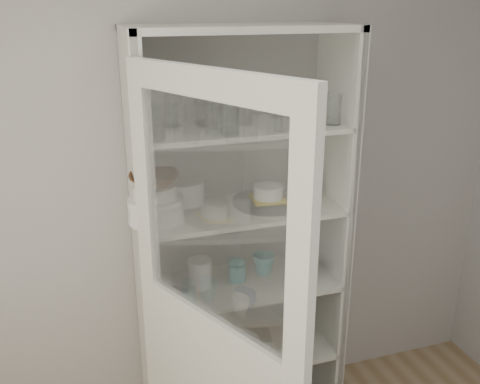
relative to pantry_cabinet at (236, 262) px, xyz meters
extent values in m
cube|color=#BBB9B6|center=(-0.20, 0.16, 0.36)|extent=(3.60, 0.02, 2.60)
cube|color=beige|center=(-0.48, -0.06, 0.11)|extent=(0.03, 0.45, 2.10)
cube|color=beige|center=(0.48, -0.06, 0.11)|extent=(0.03, 0.45, 2.10)
cube|color=#979590|center=(0.00, 0.15, 0.11)|extent=(1.00, 0.03, 2.10)
cube|color=beige|center=(0.00, -0.06, 1.14)|extent=(1.00, 0.45, 0.03)
cube|color=silver|center=(0.00, -0.08, -0.49)|extent=(0.94, 0.42, 0.02)
cube|color=silver|center=(0.00, -0.08, -0.09)|extent=(0.94, 0.42, 0.02)
cube|color=silver|center=(0.00, -0.08, 0.31)|extent=(0.94, 0.42, 0.02)
cube|color=silver|center=(0.00, -0.08, 0.71)|extent=(0.94, 0.42, 0.02)
cube|color=beige|center=(-0.31, -0.70, 1.01)|extent=(0.41, 0.83, 0.10)
cube|color=beige|center=(-0.48, -0.33, 0.56)|extent=(0.07, 0.10, 0.80)
cube|color=beige|center=(-0.14, -1.06, 0.56)|extent=(0.07, 0.10, 0.80)
cube|color=silver|center=(-0.31, -0.70, 0.56)|extent=(0.31, 0.66, 0.78)
cylinder|color=silver|center=(-0.41, -0.22, 0.80)|extent=(0.09, 0.09, 0.15)
cylinder|color=silver|center=(-0.10, -0.23, 0.80)|extent=(0.09, 0.09, 0.16)
cylinder|color=silver|center=(-0.17, -0.21, 0.80)|extent=(0.08, 0.08, 0.15)
cylinder|color=silver|center=(-0.09, -0.19, 0.79)|extent=(0.08, 0.08, 0.14)
cylinder|color=silver|center=(0.27, -0.18, 0.79)|extent=(0.09, 0.09, 0.14)
cylinder|color=silver|center=(0.14, -0.22, 0.79)|extent=(0.08, 0.08, 0.13)
cylinder|color=silver|center=(0.41, -0.18, 0.79)|extent=(0.09, 0.09, 0.14)
cylinder|color=silver|center=(-0.41, -0.07, 0.79)|extent=(0.09, 0.09, 0.13)
cylinder|color=silver|center=(-0.31, -0.06, 0.79)|extent=(0.08, 0.08, 0.13)
cylinder|color=silver|center=(0.02, -0.05, 0.80)|extent=(0.08, 0.08, 0.15)
cylinder|color=silver|center=(-0.16, -0.04, 0.80)|extent=(0.10, 0.10, 0.15)
cylinder|color=white|center=(-0.41, -0.11, 0.38)|extent=(0.25, 0.25, 0.11)
cylinder|color=white|center=(-0.24, 0.08, 0.38)|extent=(0.20, 0.20, 0.11)
cylinder|color=white|center=(-0.41, -0.11, 0.46)|extent=(0.22, 0.22, 0.06)
imported|color=#502811|center=(-0.41, -0.11, 0.52)|extent=(0.25, 0.25, 0.05)
cylinder|color=silver|center=(0.15, -0.06, 0.33)|extent=(0.35, 0.35, 0.02)
cube|color=yellow|center=(0.15, -0.06, 0.35)|extent=(0.18, 0.18, 0.01)
cylinder|color=white|center=(0.15, -0.06, 0.38)|extent=(0.15, 0.15, 0.06)
cylinder|color=silver|center=(0.31, -0.05, 0.38)|extent=(0.12, 0.12, 0.12)
imported|color=navy|center=(0.32, -0.13, -0.03)|extent=(0.15, 0.15, 0.09)
imported|color=#187882|center=(0.14, -0.02, -0.03)|extent=(0.12, 0.12, 0.11)
imported|color=white|center=(0.24, -0.20, -0.03)|extent=(0.12, 0.12, 0.09)
cylinder|color=#187882|center=(-0.01, -0.05, -0.04)|extent=(0.09, 0.09, 0.09)
ellipsoid|color=#187882|center=(-0.01, -0.05, 0.02)|extent=(0.09, 0.09, 0.02)
cylinder|color=silver|center=(-0.34, -0.12, -0.06)|extent=(0.09, 0.09, 0.04)
cylinder|color=white|center=(-0.20, -0.04, -0.01)|extent=(0.15, 0.15, 0.14)
imported|color=white|center=(-0.03, -0.10, -0.44)|extent=(0.31, 0.31, 0.07)
cube|color=gray|center=(0.07, -0.06, -0.45)|extent=(0.23, 0.18, 0.06)
camera|label=1|loc=(-0.75, -2.33, 1.25)|focal=40.00mm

